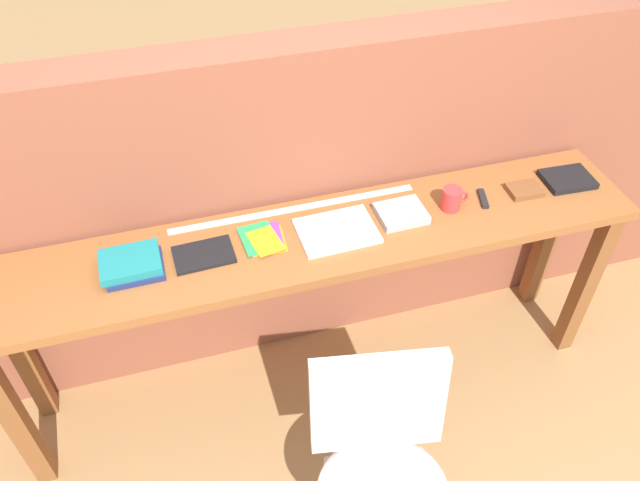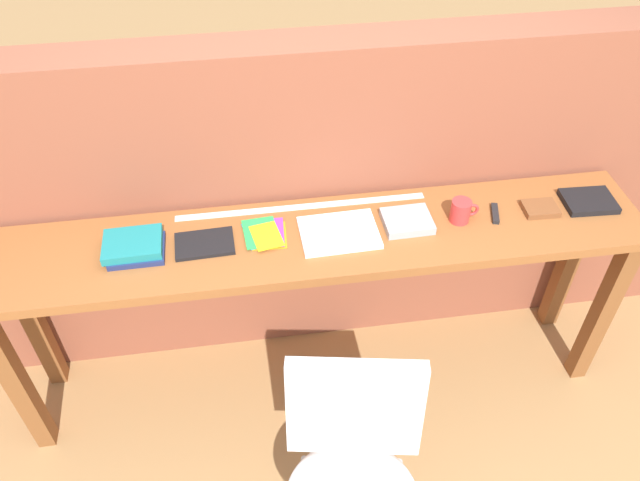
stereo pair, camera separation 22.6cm
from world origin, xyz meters
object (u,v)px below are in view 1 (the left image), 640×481
chair_white_moulded (381,462)px  book_stack_leftmost (132,265)px  book_repair_rightmost (567,179)px  magazine_cycling (204,255)px  mug (452,199)px  book_open_centre (337,231)px  leather_journal_brown (524,190)px  multitool_folded (483,199)px  pamphlet_pile_colourful (263,239)px

chair_white_moulded → book_stack_leftmost: bearing=131.8°
book_stack_leftmost → book_repair_rightmost: 1.74m
book_stack_leftmost → book_repair_rightmost: size_ratio=1.10×
magazine_cycling → mug: mug is taller
book_open_centre → book_repair_rightmost: size_ratio=1.46×
magazine_cycling → leather_journal_brown: bearing=-2.1°
book_stack_leftmost → multitool_folded: 1.35m
leather_journal_brown → magazine_cycling: bearing=-177.7°
book_stack_leftmost → magazine_cycling: size_ratio=1.01×
book_open_centre → leather_journal_brown: leather_journal_brown is taller
chair_white_moulded → leather_journal_brown: bearing=41.1°
chair_white_moulded → pamphlet_pile_colourful: 0.87m
pamphlet_pile_colourful → mug: (0.74, -0.02, 0.04)m
mug → book_repair_rightmost: (0.53, 0.02, -0.03)m
multitool_folded → book_repair_rightmost: book_repair_rightmost is taller
mug → chair_white_moulded: bearing=-125.8°
book_stack_leftmost → multitool_folded: (1.35, 0.01, -0.02)m
leather_journal_brown → book_repair_rightmost: same height
multitool_folded → book_stack_leftmost: bearing=-179.7°
book_stack_leftmost → book_open_centre: book_stack_leftmost is taller
chair_white_moulded → mug: 1.00m
magazine_cycling → book_repair_rightmost: 1.49m
mug → book_repair_rightmost: 0.53m
mug → multitool_folded: size_ratio=1.00×
magazine_cycling → multitool_folded: (1.11, 0.01, 0.00)m
chair_white_moulded → magazine_cycling: 0.93m
pamphlet_pile_colourful → leather_journal_brown: 1.06m
chair_white_moulded → leather_journal_brown: 1.20m
book_repair_rightmost → mug: bearing=-175.0°
chair_white_moulded → leather_journal_brown: leather_journal_brown is taller
book_stack_leftmost → chair_white_moulded: bearing=-48.2°
book_open_centre → magazine_cycling: bearing=176.8°
pamphlet_pile_colourful → magazine_cycling: bearing=-174.7°
book_repair_rightmost → leather_journal_brown: bearing=-173.3°
chair_white_moulded → book_stack_leftmost: book_stack_leftmost is taller
book_repair_rightmost → book_stack_leftmost: bearing=-176.6°
magazine_cycling → pamphlet_pile_colourful: bearing=3.0°
book_stack_leftmost → leather_journal_brown: size_ratio=1.66×
chair_white_moulded → magazine_cycling: magazine_cycling is taller
magazine_cycling → multitool_folded: size_ratio=1.94×
multitool_folded → book_repair_rightmost: bearing=1.8°
pamphlet_pile_colourful → book_open_centre: (0.27, -0.03, 0.00)m
book_stack_leftmost → leather_journal_brown: (1.53, 0.00, -0.01)m
multitool_folded → chair_white_moulded: bearing=-132.1°
book_repair_rightmost → pamphlet_pile_colourful: bearing=-177.2°
chair_white_moulded → magazine_cycling: size_ratio=4.19×
chair_white_moulded → book_stack_leftmost: size_ratio=4.13×
leather_journal_brown → book_open_centre: bearing=-176.6°
magazine_cycling → book_repair_rightmost: size_ratio=1.08×
chair_white_moulded → book_stack_leftmost: (-0.67, 0.75, 0.38)m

